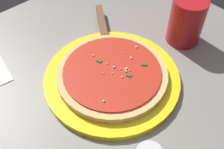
{
  "coord_description": "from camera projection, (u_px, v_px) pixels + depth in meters",
  "views": [
    {
      "loc": [
        0.22,
        0.28,
        1.25
      ],
      "look_at": [
        -0.05,
        -0.02,
        0.78
      ],
      "focal_mm": 43.37,
      "sensor_mm": 36.0,
      "label": 1
    }
  ],
  "objects": [
    {
      "name": "pizza",
      "position": [
        112.0,
        73.0,
        0.61
      ],
      "size": [
        0.25,
        0.25,
        0.02
      ],
      "color": "#DBB26B",
      "rests_on": "serving_plate"
    },
    {
      "name": "cup_tall_drink",
      "position": [
        185.0,
        20.0,
        0.68
      ],
      "size": [
        0.09,
        0.09,
        0.12
      ],
      "primitive_type": "cylinder",
      "color": "#B2191E",
      "rests_on": "restaurant_table"
    },
    {
      "name": "restaurant_table",
      "position": [
        102.0,
        129.0,
        0.71
      ],
      "size": [
        0.98,
        0.87,
        0.76
      ],
      "color": "black",
      "rests_on": "ground_plane"
    },
    {
      "name": "pizza_server",
      "position": [
        103.0,
        31.0,
        0.72
      ],
      "size": [
        0.16,
        0.21,
        0.01
      ],
      "color": "silver",
      "rests_on": "serving_plate"
    },
    {
      "name": "serving_plate",
      "position": [
        112.0,
        78.0,
        0.63
      ],
      "size": [
        0.31,
        0.31,
        0.01
      ],
      "primitive_type": "cylinder",
      "color": "yellow",
      "rests_on": "restaurant_table"
    }
  ]
}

